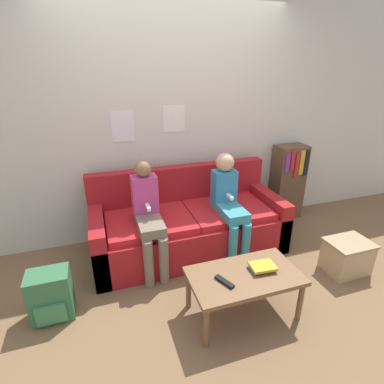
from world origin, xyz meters
name	(u,v)px	position (x,y,z in m)	size (l,w,h in m)	color
ground_plane	(205,277)	(0.00, 0.00, 0.00)	(10.00, 10.00, 0.00)	brown
wall_back	(173,123)	(0.00, 1.05, 1.30)	(8.00, 0.06, 2.60)	beige
couch	(188,225)	(0.00, 0.54, 0.29)	(2.01, 0.84, 0.86)	maroon
coffee_table	(244,279)	(0.13, -0.51, 0.34)	(0.87, 0.49, 0.39)	brown
person_left	(148,213)	(-0.46, 0.34, 0.60)	(0.24, 0.57, 1.08)	#756656
person_right	(229,200)	(0.38, 0.34, 0.61)	(0.24, 0.57, 1.08)	teal
tv_remote	(224,282)	(-0.06, -0.55, 0.40)	(0.10, 0.17, 0.02)	black
book_stack	(262,267)	(0.29, -0.50, 0.41)	(0.21, 0.16, 0.04)	#23519E
bookshelf	(288,182)	(1.47, 0.87, 0.49)	(0.38, 0.27, 0.97)	brown
storage_box	(347,256)	(1.35, -0.34, 0.17)	(0.41, 0.32, 0.33)	tan
backpack	(51,296)	(-1.33, -0.06, 0.20)	(0.32, 0.26, 0.41)	#336B42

